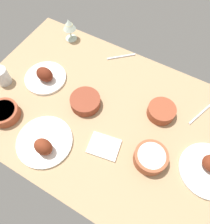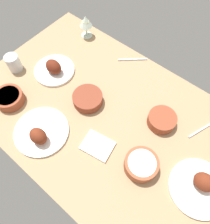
{
  "view_description": "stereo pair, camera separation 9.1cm",
  "coord_description": "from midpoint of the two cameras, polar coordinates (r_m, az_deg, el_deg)",
  "views": [
    {
      "loc": [
        -25.9,
        45.31,
        100.47
      ],
      "look_at": [
        0.0,
        0.0,
        6.0
      ],
      "focal_mm": 34.67,
      "sensor_mm": 36.0,
      "label": 1
    },
    {
      "loc": [
        -33.34,
        40.15,
        100.47
      ],
      "look_at": [
        0.0,
        0.0,
        6.0
      ],
      "focal_mm": 34.67,
      "sensor_mm": 36.0,
      "label": 2
    }
  ],
  "objects": [
    {
      "name": "bowl_cream",
      "position": [
        0.98,
        9.32,
        -11.96
      ],
      "size": [
        14.87,
        14.87,
        6.47
      ],
      "color": "#A35133",
      "rests_on": "dining_table"
    },
    {
      "name": "bowl_onions",
      "position": [
        1.09,
        12.39,
        0.08
      ],
      "size": [
        13.77,
        13.77,
        5.46
      ],
      "color": "brown",
      "rests_on": "dining_table"
    },
    {
      "name": "fork_loose",
      "position": [
        1.17,
        21.78,
        -0.69
      ],
      "size": [
        6.74,
        16.1,
        0.8
      ],
      "primitive_type": "cube",
      "rotation": [
        0.0,
        0.0,
        4.36
      ],
      "color": "silver",
      "rests_on": "dining_table"
    },
    {
      "name": "wine_glass",
      "position": [
        1.39,
        -11.43,
        21.35
      ],
      "size": [
        7.6,
        7.6,
        14.0
      ],
      "color": "silver",
      "rests_on": "dining_table"
    },
    {
      "name": "plate_center_main",
      "position": [
        1.25,
        -17.53,
        8.76
      ],
      "size": [
        22.69,
        22.69,
        9.5
      ],
      "color": "white",
      "rests_on": "dining_table"
    },
    {
      "name": "plate_far_side",
      "position": [
        1.05,
        23.56,
        -13.62
      ],
      "size": [
        25.14,
        25.14,
        9.0
      ],
      "color": "white",
      "rests_on": "dining_table"
    },
    {
      "name": "bowl_sauce",
      "position": [
        1.2,
        -27.07,
        -0.3
      ],
      "size": [
        14.69,
        14.69,
        5.41
      ],
      "color": "brown",
      "rests_on": "dining_table"
    },
    {
      "name": "bowl_pasta",
      "position": [
        1.11,
        -7.65,
        2.49
      ],
      "size": [
        15.44,
        15.44,
        5.2
      ],
      "color": "brown",
      "rests_on": "dining_table"
    },
    {
      "name": "plate_near_viewer",
      "position": [
        1.06,
        -18.13,
        -8.0
      ],
      "size": [
        26.27,
        26.27,
        10.32
      ],
      "color": "white",
      "rests_on": "dining_table"
    },
    {
      "name": "dining_table",
      "position": [
        1.11,
        -2.32,
        -1.17
      ],
      "size": [
        140.0,
        90.0,
        4.0
      ],
      "primitive_type": "cube",
      "color": "tan",
      "rests_on": "ground"
    },
    {
      "name": "folded_napkin",
      "position": [
        1.02,
        -2.83,
        -9.23
      ],
      "size": [
        15.89,
        13.36,
        1.2
      ],
      "primitive_type": "cube",
      "rotation": [
        0.0,
        0.0,
        0.18
      ],
      "color": "white",
      "rests_on": "dining_table"
    },
    {
      "name": "spoon_loose",
      "position": [
        1.32,
        2.3,
        14.27
      ],
      "size": [
        13.35,
        12.2,
        0.8
      ],
      "primitive_type": "cube",
      "rotation": [
        0.0,
        0.0,
        3.88
      ],
      "color": "silver",
      "rests_on": "dining_table"
    },
    {
      "name": "water_tumbler",
      "position": [
        1.31,
        -27.38,
        8.26
      ],
      "size": [
        7.59,
        7.59,
        9.45
      ],
      "primitive_type": "cylinder",
      "color": "silver",
      "rests_on": "dining_table"
    }
  ]
}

